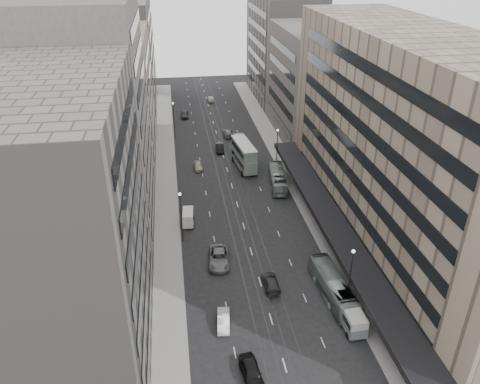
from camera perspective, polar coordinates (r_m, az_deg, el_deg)
ground at (r=62.29m, az=2.64°, el=-11.45°), size 220.00×220.00×0.00m
sidewalk_right at (r=95.85m, az=5.46°, el=3.60°), size 4.00×125.00×0.15m
sidewalk_left at (r=93.34m, az=-9.02°, el=2.67°), size 4.00×125.00×0.15m
department_store at (r=67.96m, az=19.72°, el=5.10°), size 19.20×60.00×30.00m
building_right_mid at (r=107.48m, az=8.98°, el=12.88°), size 15.00×28.00×24.00m
building_right_far at (r=135.23m, az=5.28°, el=17.08°), size 15.00×32.00×28.00m
building_left_a at (r=47.58m, az=-21.37°, el=-5.27°), size 15.00×28.00×30.00m
building_left_b at (r=70.74m, az=-17.68°, el=8.11°), size 15.00×26.00×34.00m
building_left_c at (r=97.58m, az=-15.30°, el=10.99°), size 15.00×28.00×25.00m
building_left_d at (r=129.11m, az=-14.07°, el=15.87°), size 15.00×38.00×28.00m
lamp_right_near at (r=57.75m, az=13.34°, el=-9.40°), size 0.44×0.44×8.32m
lamp_right_far at (r=91.08m, az=4.56°, el=5.81°), size 0.44×0.44×8.32m
lamp_left_near at (r=68.32m, az=-7.21°, el=-2.40°), size 0.44×0.44×8.32m
lamp_left_far at (r=107.66m, az=-8.09°, el=9.18°), size 0.44×0.44×8.32m
bus_near at (r=61.02m, az=11.24°, el=-11.17°), size 3.29×11.27×3.10m
bus_far at (r=85.93m, az=4.59°, el=1.67°), size 3.82×10.96×2.99m
double_decker at (r=92.12m, az=0.48°, el=4.58°), size 3.96×9.92×5.28m
vw_microbus at (r=57.33m, az=13.43°, el=-14.59°), size 2.37×4.98×2.66m
panel_van at (r=74.50m, az=-6.35°, el=-3.06°), size 2.07×3.84×2.35m
sedan_0 at (r=51.31m, az=1.40°, el=-21.08°), size 2.35×4.94×1.63m
sedan_1 at (r=56.65m, az=-2.03°, el=-15.38°), size 1.87×4.20×1.34m
sedan_2 at (r=65.86m, az=-2.57°, el=-8.01°), size 3.40×6.37×1.70m
sedan_3 at (r=61.94m, az=3.78°, el=-10.94°), size 1.93×4.70×1.36m
sedan_4 at (r=92.83m, az=-5.14°, el=3.18°), size 1.84×4.11×1.37m
sedan_5 at (r=100.80m, az=-2.48°, el=5.41°), size 1.86×4.78×1.55m
sedan_6 at (r=107.11m, az=-0.02°, el=6.78°), size 2.55×4.93×1.33m
sedan_7 at (r=109.14m, az=-1.49°, el=7.23°), size 2.09×5.09×1.48m
sedan_8 at (r=122.28m, az=-6.78°, el=9.40°), size 2.15×4.80×1.60m
sedan_9 at (r=134.74m, az=-3.61°, el=11.26°), size 1.55×4.16×1.36m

